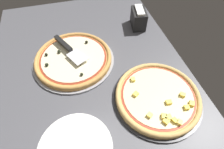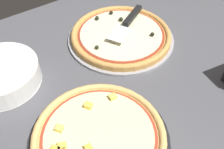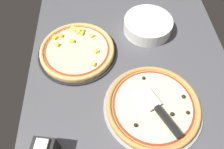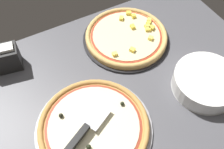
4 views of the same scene
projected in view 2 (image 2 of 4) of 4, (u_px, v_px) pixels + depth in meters
ground_plane at (111, 62)px, 97.37cm from camera, size 140.36×96.29×3.60cm
pizza_pan_front at (121, 38)px, 103.57cm from camera, size 41.54×41.54×1.00cm
pizza_front at (121, 34)px, 102.27cm from camera, size 39.05×39.05×3.75cm
pizza_pan_back at (99, 139)px, 72.30cm from camera, size 38.94×38.94×1.00cm
pizza_back at (99, 136)px, 70.93cm from camera, size 36.60×36.60×3.43cm
serving_spatula at (130, 19)px, 103.96cm from camera, size 23.33×15.00×2.00cm
plate_stack at (1, 75)px, 85.34cm from camera, size 25.26×25.26×7.00cm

